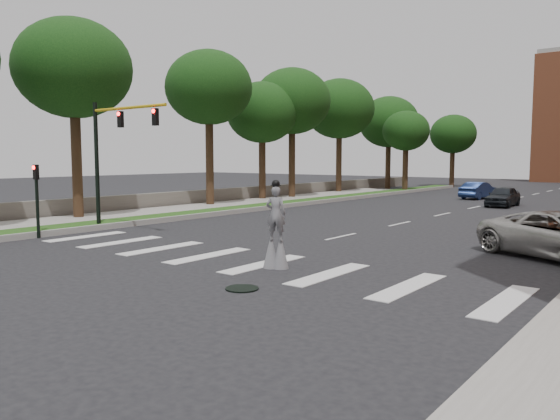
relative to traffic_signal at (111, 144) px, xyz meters
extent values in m
plane|color=black|center=(9.78, -3.00, -4.15)|extent=(160.00, 160.00, 0.00)
cube|color=#1E4614|center=(-1.72, 17.00, -4.03)|extent=(2.00, 60.00, 0.25)
cube|color=#969691|center=(-0.67, 17.00, -4.01)|extent=(0.20, 60.00, 0.28)
cube|color=gray|center=(-4.72, 7.00, -4.06)|extent=(4.00, 60.00, 0.18)
cube|color=#5E5951|center=(-7.22, 19.00, -3.60)|extent=(0.50, 56.00, 1.10)
cylinder|color=black|center=(12.78, -5.00, -4.13)|extent=(0.90, 0.90, 0.04)
cylinder|color=black|center=(-1.22, 0.00, -1.05)|extent=(0.20, 0.20, 6.20)
cylinder|color=gold|center=(1.38, 0.00, 1.65)|extent=(5.20, 0.14, 0.14)
cube|color=black|center=(0.78, 0.00, 1.15)|extent=(0.28, 0.18, 0.75)
cylinder|color=#FF0C0C|center=(0.78, -0.10, 1.40)|extent=(0.18, 0.06, 0.18)
cube|color=black|center=(3.28, 0.00, 1.15)|extent=(0.28, 0.18, 0.75)
cylinder|color=#FF0C0C|center=(3.28, -0.10, 1.40)|extent=(0.18, 0.06, 0.18)
cylinder|color=black|center=(-0.52, -3.50, -2.65)|extent=(0.14, 0.14, 3.00)
cube|color=black|center=(-0.52, -3.50, -1.25)|extent=(0.25, 0.16, 0.65)
cylinder|color=#FF0C0C|center=(-0.52, -3.60, -1.05)|extent=(0.16, 0.05, 0.16)
cylinder|color=#322114|center=(11.92, -2.18, -3.72)|extent=(0.07, 0.07, 0.87)
cylinder|color=#322114|center=(11.62, -2.30, -3.72)|extent=(0.07, 0.07, 0.87)
cone|color=slate|center=(11.92, -2.18, -3.61)|extent=(0.52, 0.52, 1.08)
cone|color=slate|center=(11.62, -2.30, -3.61)|extent=(0.52, 0.52, 1.08)
imported|color=slate|center=(11.77, -2.24, -2.39)|extent=(0.76, 0.63, 1.78)
sphere|color=black|center=(11.77, -2.24, -1.45)|extent=(0.26, 0.26, 0.26)
cylinder|color=black|center=(11.77, -2.24, -1.50)|extent=(0.34, 0.34, 0.02)
cube|color=yellow|center=(11.72, -2.11, -1.91)|extent=(0.22, 0.05, 0.10)
imported|color=black|center=(11.12, 25.08, -3.42)|extent=(1.83, 4.34, 1.47)
imported|color=navy|center=(7.39, 31.32, -3.43)|extent=(2.10, 4.53, 1.44)
cylinder|color=#322114|center=(-5.41, 1.52, -0.74)|extent=(0.56, 0.56, 6.82)
ellipsoid|color=black|center=(-5.41, 1.52, 4.28)|extent=(6.43, 6.43, 5.46)
cylinder|color=#322114|center=(-5.53, 12.09, -0.70)|extent=(0.56, 0.56, 6.91)
ellipsoid|color=black|center=(-5.53, 12.09, 4.30)|extent=(6.17, 6.17, 5.24)
cylinder|color=#322114|center=(-6.13, 18.71, -1.30)|extent=(0.56, 0.56, 5.71)
ellipsoid|color=black|center=(-6.13, 18.71, 3.01)|extent=(5.80, 5.80, 4.93)
cylinder|color=#322114|center=(-5.99, 30.38, -0.88)|extent=(0.56, 0.56, 6.54)
ellipsoid|color=black|center=(-5.99, 30.38, 4.10)|extent=(6.83, 6.83, 5.80)
cylinder|color=#322114|center=(-5.29, 39.61, -1.26)|extent=(0.56, 0.56, 5.78)
ellipsoid|color=black|center=(-5.29, 39.61, 3.27)|extent=(6.58, 6.58, 5.59)
cylinder|color=#322114|center=(-1.71, 36.34, -1.63)|extent=(0.56, 0.56, 5.03)
ellipsoid|color=black|center=(-1.71, 36.34, 2.07)|extent=(4.77, 4.77, 4.05)
cylinder|color=#322114|center=(-1.46, 48.88, -1.68)|extent=(0.56, 0.56, 4.95)
ellipsoid|color=black|center=(-1.46, 48.88, 2.16)|extent=(5.43, 5.43, 4.62)
cylinder|color=#322114|center=(-5.34, 21.73, -0.84)|extent=(0.56, 0.56, 6.62)
ellipsoid|color=black|center=(-5.34, 21.73, 4.10)|extent=(6.53, 6.53, 5.55)
camera|label=1|loc=(22.41, -15.76, -0.61)|focal=35.00mm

